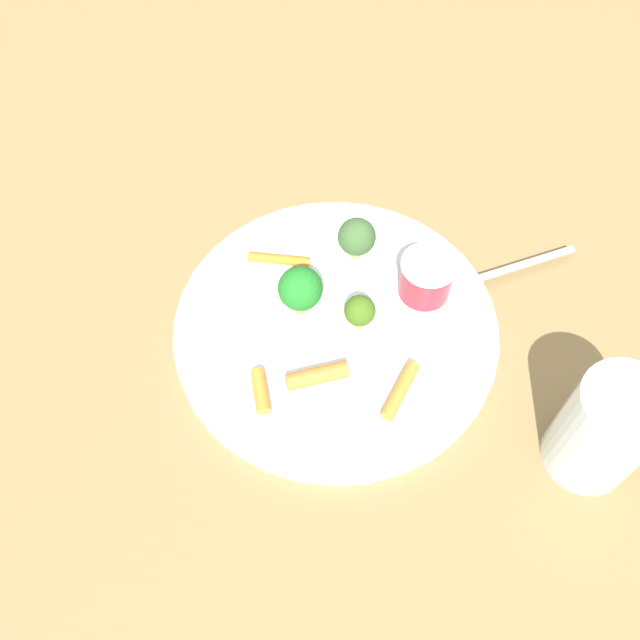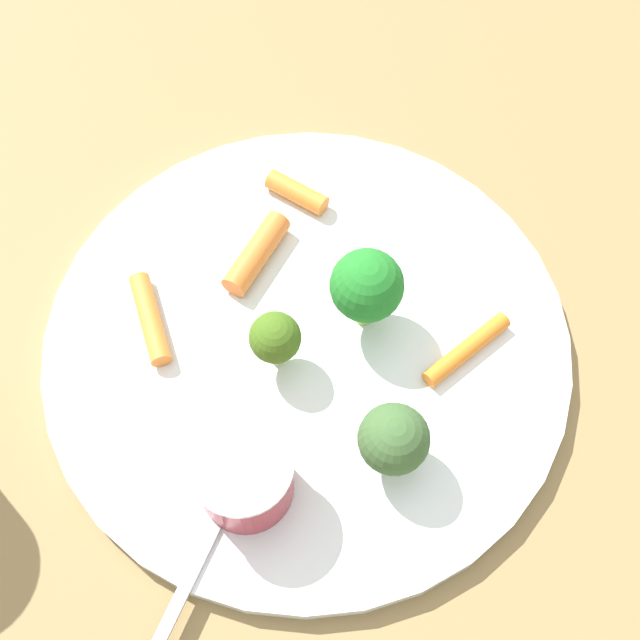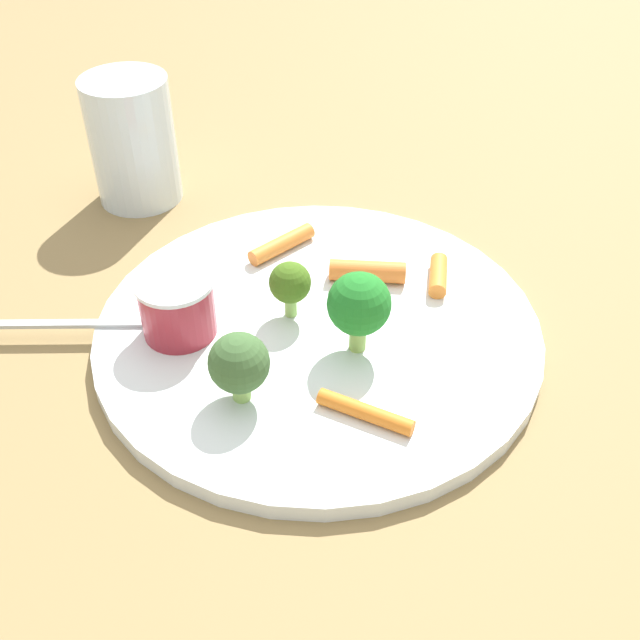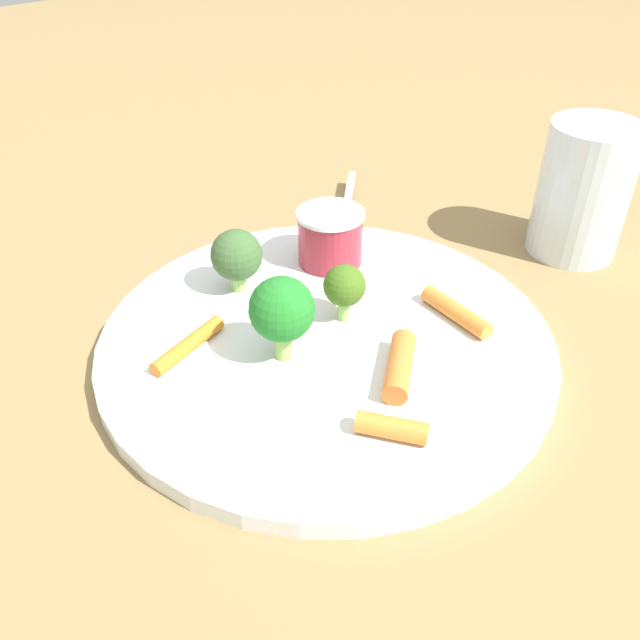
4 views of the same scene
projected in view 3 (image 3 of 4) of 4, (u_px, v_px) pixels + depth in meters
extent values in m
plane|color=olive|center=(318.00, 337.00, 0.52)|extent=(2.40, 2.40, 0.00)
cylinder|color=white|center=(318.00, 330.00, 0.52)|extent=(0.30, 0.30, 0.01)
cylinder|color=maroon|center=(178.00, 308.00, 0.50)|extent=(0.05, 0.05, 0.04)
cylinder|color=silver|center=(173.00, 282.00, 0.48)|extent=(0.05, 0.05, 0.00)
cylinder|color=#97C55F|center=(241.00, 389.00, 0.46)|extent=(0.01, 0.01, 0.01)
sphere|color=#3B5E30|center=(239.00, 363.00, 0.44)|extent=(0.04, 0.04, 0.04)
cylinder|color=#96BE5B|center=(355.00, 338.00, 0.49)|extent=(0.01, 0.01, 0.02)
sphere|color=#217726|center=(356.00, 306.00, 0.47)|extent=(0.04, 0.04, 0.04)
cylinder|color=#96C463|center=(291.00, 305.00, 0.52)|extent=(0.01, 0.01, 0.02)
sphere|color=#40651B|center=(290.00, 282.00, 0.50)|extent=(0.03, 0.03, 0.03)
cylinder|color=orange|center=(367.00, 271.00, 0.55)|extent=(0.05, 0.05, 0.02)
cylinder|color=orange|center=(282.00, 244.00, 0.58)|extent=(0.06, 0.02, 0.01)
cylinder|color=orange|center=(365.00, 412.00, 0.45)|extent=(0.03, 0.06, 0.01)
cylinder|color=orange|center=(438.00, 275.00, 0.55)|extent=(0.04, 0.03, 0.01)
cube|color=#ADB2B4|center=(57.00, 324.00, 0.51)|extent=(0.11, 0.11, 0.00)
cube|color=#ADB2B4|center=(192.00, 318.00, 0.52)|extent=(0.02, 0.02, 0.00)
cube|color=#ADB2B4|center=(191.00, 321.00, 0.51)|extent=(0.02, 0.02, 0.00)
cube|color=#ADB2B4|center=(190.00, 325.00, 0.51)|extent=(0.02, 0.02, 0.00)
cube|color=#ADB2B4|center=(190.00, 328.00, 0.51)|extent=(0.02, 0.02, 0.00)
cylinder|color=silver|center=(133.00, 141.00, 0.63)|extent=(0.07, 0.07, 0.11)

